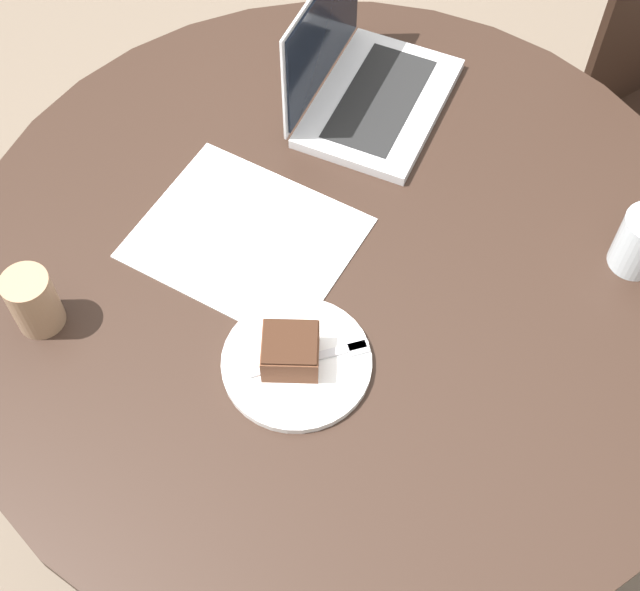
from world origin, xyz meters
The scene contains 8 objects.
ground_plane centered at (0.00, 0.00, 0.00)m, with size 12.00×12.00×0.00m, color #6B5B4C.
dining_table centered at (0.00, 0.00, 0.59)m, with size 1.19×1.19×0.74m.
paper_document centered at (0.14, 0.06, 0.75)m, with size 0.36×0.32×0.00m.
plate centered at (-0.07, 0.18, 0.75)m, with size 0.21×0.21×0.01m.
cake_slice centered at (-0.06, 0.18, 0.78)m, with size 0.11×0.11×0.05m.
fork centered at (-0.09, 0.15, 0.76)m, with size 0.11×0.15×0.00m.
coffee_glass centered at (0.27, 0.36, 0.80)m, with size 0.07×0.07×0.10m.
laptop centered at (0.18, -0.28, 0.79)m, with size 0.29×0.34×0.22m.
Camera 1 is at (-0.47, 0.61, 1.85)m, focal length 50.00 mm.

